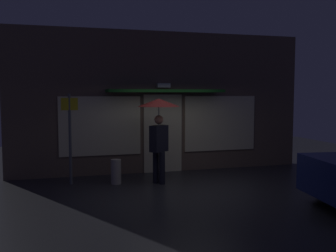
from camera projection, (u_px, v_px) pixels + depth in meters
The scene contains 5 objects.
ground_plane at pixel (187, 190), 8.93m from camera, with size 18.00×18.00×0.00m, color #26262B.
building_facade at pixel (161, 103), 11.01m from camera, with size 8.46×1.00×3.96m.
person_with_umbrella at pixel (159, 119), 9.46m from camera, with size 1.03×1.03×2.10m.
street_sign_post at pixel (70, 133), 9.40m from camera, with size 0.40×0.07×2.22m.
sidewalk_bollard at pixel (116, 172), 9.53m from camera, with size 0.25×0.25×0.61m, color #B2A899.
Camera 1 is at (-2.83, -8.32, 2.23)m, focal length 41.38 mm.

